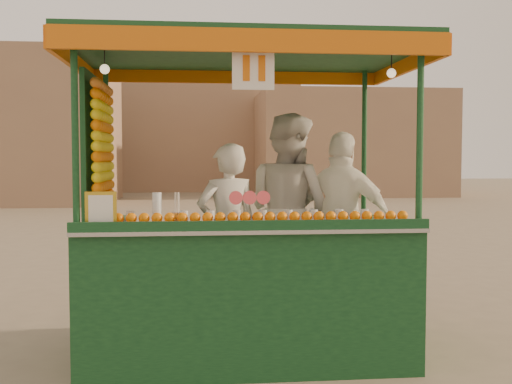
{
  "coord_description": "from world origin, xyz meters",
  "views": [
    {
      "loc": [
        -0.58,
        -5.66,
        1.85
      ],
      "look_at": [
        -0.01,
        0.17,
        1.51
      ],
      "focal_mm": 42.58,
      "sensor_mm": 36.0,
      "label": 1
    }
  ],
  "objects": [
    {
      "name": "juice_cart",
      "position": [
        -0.21,
        -0.07,
        0.93
      ],
      "size": [
        3.18,
        2.06,
        2.89
      ],
      "color": "#0E341A",
      "rests_on": "ground"
    },
    {
      "name": "vendor_right",
      "position": [
        0.85,
        0.16,
        1.22
      ],
      "size": [
        1.1,
        0.93,
        1.77
      ],
      "rotation": [
        0.0,
        0.0,
        2.56
      ],
      "color": "white",
      "rests_on": "ground"
    },
    {
      "name": "building_center",
      "position": [
        -2.0,
        30.0,
        3.5
      ],
      "size": [
        14.0,
        7.0,
        7.0
      ],
      "primitive_type": "cube",
      "color": "#957355",
      "rests_on": "ground"
    },
    {
      "name": "vendor_left",
      "position": [
        -0.29,
        0.03,
        1.16
      ],
      "size": [
        0.69,
        0.55,
        1.64
      ],
      "rotation": [
        0.0,
        0.0,
        3.44
      ],
      "color": "beige",
      "rests_on": "ground"
    },
    {
      "name": "ground",
      "position": [
        0.0,
        0.0,
        0.0
      ],
      "size": [
        90.0,
        90.0,
        0.0
      ],
      "primitive_type": "plane",
      "color": "#6A5D4C",
      "rests_on": "ground"
    },
    {
      "name": "vendor_middle",
      "position": [
        0.34,
        0.37,
        1.31
      ],
      "size": [
        1.18,
        1.2,
        1.95
      ],
      "rotation": [
        0.0,
        0.0,
        2.3
      ],
      "color": "beige",
      "rests_on": "ground"
    },
    {
      "name": "building_right",
      "position": [
        7.0,
        24.0,
        2.5
      ],
      "size": [
        9.0,
        6.0,
        5.0
      ],
      "primitive_type": "cube",
      "color": "#957355",
      "rests_on": "ground"
    }
  ]
}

